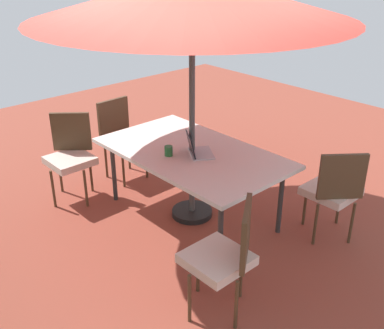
{
  "coord_description": "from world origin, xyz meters",
  "views": [
    {
      "loc": [
        -3.22,
        2.94,
        2.69
      ],
      "look_at": [
        0.0,
        0.0,
        0.61
      ],
      "focal_mm": 43.45,
      "sensor_mm": 36.0,
      "label": 1
    }
  ],
  "objects_px": {
    "chair_northeast": "(71,153)",
    "cup": "(169,151)",
    "chair_east": "(122,136)",
    "chair_southwest": "(334,189)",
    "laptop": "(197,150)",
    "chair_northwest": "(225,254)",
    "dining_table": "(192,155)"
  },
  "relations": [
    {
      "from": "chair_northeast",
      "to": "chair_southwest",
      "type": "bearing_deg",
      "value": -19.01
    },
    {
      "from": "dining_table",
      "to": "chair_northeast",
      "type": "xyz_separation_m",
      "value": [
        1.24,
        0.73,
        -0.16
      ]
    },
    {
      "from": "laptop",
      "to": "dining_table",
      "type": "bearing_deg",
      "value": 24.58
    },
    {
      "from": "chair_northeast",
      "to": "cup",
      "type": "bearing_deg",
      "value": -26.84
    },
    {
      "from": "chair_east",
      "to": "cup",
      "type": "relative_size",
      "value": 9.7
    },
    {
      "from": "dining_table",
      "to": "laptop",
      "type": "height_order",
      "value": "laptop"
    },
    {
      "from": "dining_table",
      "to": "chair_northwest",
      "type": "relative_size",
      "value": 2.03
    },
    {
      "from": "dining_table",
      "to": "laptop",
      "type": "bearing_deg",
      "value": 172.5
    },
    {
      "from": "chair_northwest",
      "to": "dining_table",
      "type": "bearing_deg",
      "value": -159.12
    },
    {
      "from": "chair_east",
      "to": "cup",
      "type": "height_order",
      "value": "chair_east"
    },
    {
      "from": "laptop",
      "to": "chair_southwest",
      "type": "bearing_deg",
      "value": -114.76
    },
    {
      "from": "chair_northeast",
      "to": "chair_northwest",
      "type": "bearing_deg",
      "value": -51.12
    },
    {
      "from": "chair_northeast",
      "to": "laptop",
      "type": "bearing_deg",
      "value": -21.27
    },
    {
      "from": "chair_southwest",
      "to": "chair_northwest",
      "type": "bearing_deg",
      "value": 39.39
    },
    {
      "from": "laptop",
      "to": "chair_northwest",
      "type": "bearing_deg",
      "value": 177.92
    },
    {
      "from": "laptop",
      "to": "cup",
      "type": "distance_m",
      "value": 0.29
    },
    {
      "from": "chair_northwest",
      "to": "cup",
      "type": "bearing_deg",
      "value": -149.12
    },
    {
      "from": "chair_east",
      "to": "laptop",
      "type": "relative_size",
      "value": 2.44
    },
    {
      "from": "chair_northwest",
      "to": "chair_southwest",
      "type": "xyz_separation_m",
      "value": [
        0.02,
        -1.53,
        0.0
      ]
    },
    {
      "from": "chair_northeast",
      "to": "laptop",
      "type": "distance_m",
      "value": 1.53
    },
    {
      "from": "chair_southwest",
      "to": "cup",
      "type": "xyz_separation_m",
      "value": [
        1.31,
        0.98,
        0.26
      ]
    },
    {
      "from": "chair_northwest",
      "to": "chair_southwest",
      "type": "height_order",
      "value": "same"
    },
    {
      "from": "chair_southwest",
      "to": "laptop",
      "type": "distance_m",
      "value": 1.38
    },
    {
      "from": "chair_northwest",
      "to": "cup",
      "type": "height_order",
      "value": "chair_northwest"
    },
    {
      "from": "chair_east",
      "to": "chair_northwest",
      "type": "xyz_separation_m",
      "value": [
        -2.54,
        0.79,
        0.0
      ]
    },
    {
      "from": "dining_table",
      "to": "chair_east",
      "type": "distance_m",
      "value": 1.3
    },
    {
      "from": "chair_southwest",
      "to": "dining_table",
      "type": "bearing_deg",
      "value": -20.55
    },
    {
      "from": "chair_east",
      "to": "chair_northeast",
      "type": "distance_m",
      "value": 0.73
    },
    {
      "from": "chair_northwest",
      "to": "chair_northeast",
      "type": "bearing_deg",
      "value": -128.1
    },
    {
      "from": "chair_east",
      "to": "chair_southwest",
      "type": "relative_size",
      "value": 1.0
    },
    {
      "from": "chair_northwest",
      "to": "chair_northeast",
      "type": "distance_m",
      "value": 2.49
    },
    {
      "from": "chair_northwest",
      "to": "chair_southwest",
      "type": "bearing_deg",
      "value": 143.95
    }
  ]
}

